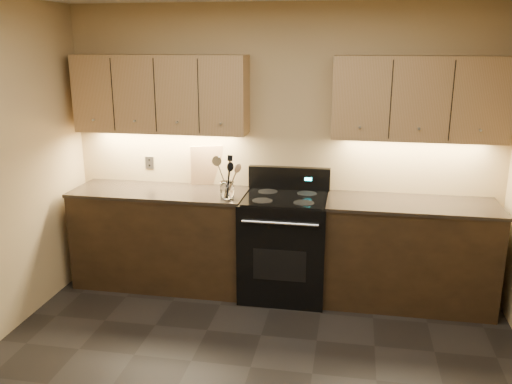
% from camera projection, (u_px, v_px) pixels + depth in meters
% --- Properties ---
extents(wall_back, '(4.00, 0.04, 2.60)m').
position_uv_depth(wall_back, '(282.00, 149.00, 5.03)').
color(wall_back, tan).
rests_on(wall_back, ground).
extents(counter_left, '(1.62, 0.62, 0.93)m').
position_uv_depth(counter_left, '(162.00, 237.00, 5.15)').
color(counter_left, black).
rests_on(counter_left, ground).
extents(counter_right, '(1.46, 0.62, 0.93)m').
position_uv_depth(counter_right, '(409.00, 253.00, 4.76)').
color(counter_right, black).
rests_on(counter_right, ground).
extents(stove, '(0.76, 0.68, 1.14)m').
position_uv_depth(stove, '(285.00, 244.00, 4.93)').
color(stove, black).
rests_on(stove, ground).
extents(upper_cab_left, '(1.60, 0.30, 0.70)m').
position_uv_depth(upper_cab_left, '(161.00, 94.00, 4.94)').
color(upper_cab_left, '#A98454').
rests_on(upper_cab_left, wall_back).
extents(upper_cab_right, '(1.44, 0.30, 0.70)m').
position_uv_depth(upper_cab_right, '(419.00, 99.00, 4.55)').
color(upper_cab_right, '#A98454').
rests_on(upper_cab_right, wall_back).
extents(outlet_plate, '(0.08, 0.01, 0.12)m').
position_uv_depth(outlet_plate, '(150.00, 163.00, 5.29)').
color(outlet_plate, '#B2B5BA').
rests_on(outlet_plate, wall_back).
extents(utensil_crock, '(0.15, 0.15, 0.15)m').
position_uv_depth(utensil_crock, '(227.00, 190.00, 4.76)').
color(utensil_crock, white).
rests_on(utensil_crock, counter_left).
extents(cutting_board, '(0.31, 0.15, 0.38)m').
position_uv_depth(cutting_board, '(207.00, 165.00, 5.17)').
color(cutting_board, tan).
rests_on(cutting_board, counter_left).
extents(wooden_spoon, '(0.18, 0.12, 0.31)m').
position_uv_depth(wooden_spoon, '(225.00, 180.00, 4.71)').
color(wooden_spoon, tan).
rests_on(wooden_spoon, utensil_crock).
extents(black_spoon, '(0.11, 0.09, 0.32)m').
position_uv_depth(black_spoon, '(226.00, 179.00, 4.75)').
color(black_spoon, black).
rests_on(black_spoon, utensil_crock).
extents(black_turner, '(0.12, 0.13, 0.39)m').
position_uv_depth(black_turner, '(227.00, 176.00, 4.70)').
color(black_turner, black).
rests_on(black_turner, utensil_crock).
extents(steel_skimmer, '(0.23, 0.15, 0.37)m').
position_uv_depth(steel_skimmer, '(229.00, 177.00, 4.71)').
color(steel_skimmer, silver).
rests_on(steel_skimmer, utensil_crock).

